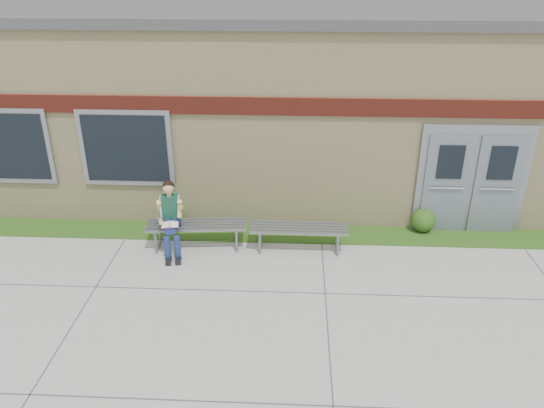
{
  "coord_description": "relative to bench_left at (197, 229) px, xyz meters",
  "views": [
    {
      "loc": [
        0.46,
        -7.08,
        5.29
      ],
      "look_at": [
        0.03,
        1.7,
        1.11
      ],
      "focal_mm": 35.0,
      "sensor_mm": 36.0,
      "label": 1
    }
  ],
  "objects": [
    {
      "name": "ground",
      "position": [
        1.46,
        -2.0,
        -0.39
      ],
      "size": [
        80.0,
        80.0,
        0.0
      ],
      "primitive_type": "plane",
      "color": "#9E9E99",
      "rests_on": "ground"
    },
    {
      "name": "girl",
      "position": [
        -0.44,
        -0.21,
        0.37
      ],
      "size": [
        0.54,
        0.87,
        1.43
      ],
      "rotation": [
        0.0,
        0.0,
        0.17
      ],
      "color": "navy",
      "rests_on": "ground"
    },
    {
      "name": "bench_left",
      "position": [
        0.0,
        0.0,
        0.0
      ],
      "size": [
        1.98,
        0.7,
        0.5
      ],
      "rotation": [
        0.0,
        0.0,
        0.08
      ],
      "color": "slate",
      "rests_on": "ground"
    },
    {
      "name": "shrub_east",
      "position": [
        4.58,
        0.85,
        -0.12
      ],
      "size": [
        0.49,
        0.49,
        0.49
      ],
      "primitive_type": "sphere",
      "color": "#264712",
      "rests_on": "grass_strip"
    },
    {
      "name": "shrub_mid",
      "position": [
        -0.6,
        0.85,
        -0.21
      ],
      "size": [
        0.33,
        0.33,
        0.33
      ],
      "primitive_type": "sphere",
      "color": "#264712",
      "rests_on": "grass_strip"
    },
    {
      "name": "bench_right",
      "position": [
        2.0,
        0.0,
        -0.01
      ],
      "size": [
        1.88,
        0.52,
        0.49
      ],
      "rotation": [
        0.0,
        0.0,
        -0.0
      ],
      "color": "slate",
      "rests_on": "ground"
    },
    {
      "name": "school_building",
      "position": [
        1.46,
        3.99,
        1.71
      ],
      "size": [
        16.2,
        6.22,
        4.2
      ],
      "color": "beige",
      "rests_on": "ground"
    },
    {
      "name": "grass_strip",
      "position": [
        1.46,
        0.6,
        -0.38
      ],
      "size": [
        16.0,
        0.8,
        0.02
      ],
      "primitive_type": "cube",
      "color": "#264712",
      "rests_on": "ground"
    }
  ]
}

